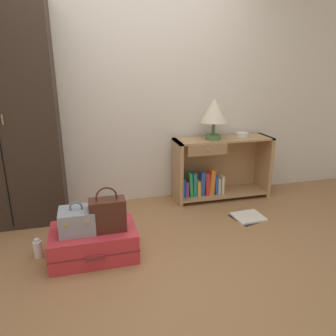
# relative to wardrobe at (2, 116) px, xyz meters

# --- Properties ---
(ground_plane) EXTENTS (9.00, 9.00, 0.00)m
(ground_plane) POSITION_rel_wardrobe_xyz_m (1.27, -1.20, -1.07)
(ground_plane) COLOR #9E7047
(back_wall) EXTENTS (6.40, 0.10, 2.60)m
(back_wall) POSITION_rel_wardrobe_xyz_m (1.27, 0.30, 0.23)
(back_wall) COLOR silver
(back_wall) RESTS_ON ground_plane
(wardrobe) EXTENTS (0.98, 0.47, 2.14)m
(wardrobe) POSITION_rel_wardrobe_xyz_m (0.00, 0.00, 0.00)
(wardrobe) COLOR #33261E
(wardrobe) RESTS_ON ground_plane
(bookshelf) EXTENTS (1.13, 0.36, 0.72)m
(bookshelf) POSITION_rel_wardrobe_xyz_m (2.20, 0.06, -0.72)
(bookshelf) COLOR tan
(bookshelf) RESTS_ON ground_plane
(table_lamp) EXTENTS (0.30, 0.30, 0.45)m
(table_lamp) POSITION_rel_wardrobe_xyz_m (2.11, 0.02, -0.04)
(table_lamp) COLOR #4C7542
(table_lamp) RESTS_ON bookshelf
(bowl) EXTENTS (0.15, 0.15, 0.05)m
(bowl) POSITION_rel_wardrobe_xyz_m (2.50, 0.06, -0.32)
(bowl) COLOR silver
(bowl) RESTS_ON bookshelf
(suitcase_large) EXTENTS (0.69, 0.47, 0.25)m
(suitcase_large) POSITION_rel_wardrobe_xyz_m (0.73, -0.85, -0.94)
(suitcase_large) COLOR #D1333D
(suitcase_large) RESTS_ON ground_plane
(train_case) EXTENTS (0.28, 0.25, 0.26)m
(train_case) POSITION_rel_wardrobe_xyz_m (0.62, -0.86, -0.72)
(train_case) COLOR #8E99A3
(train_case) RESTS_ON suitcase_large
(handbag) EXTENTS (0.28, 0.15, 0.37)m
(handbag) POSITION_rel_wardrobe_xyz_m (0.85, -0.90, -0.68)
(handbag) COLOR #472319
(handbag) RESTS_ON suitcase_large
(bottle) EXTENTS (0.07, 0.07, 0.17)m
(bottle) POSITION_rel_wardrobe_xyz_m (0.28, -0.75, -0.99)
(bottle) COLOR white
(bottle) RESTS_ON ground_plane
(open_book_on_floor) EXTENTS (0.38, 0.36, 0.02)m
(open_book_on_floor) POSITION_rel_wardrobe_xyz_m (2.31, -0.55, -1.06)
(open_book_on_floor) COLOR white
(open_book_on_floor) RESTS_ON ground_plane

